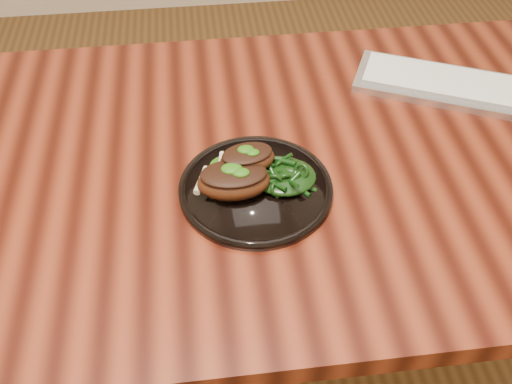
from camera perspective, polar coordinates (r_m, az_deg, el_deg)
desk at (r=1.05m, az=-1.18°, el=0.05°), size 1.60×0.80×0.75m
plate at (r=0.93m, az=-0.04°, el=0.36°), size 0.25×0.25×0.02m
lamb_chop_front at (r=0.90m, az=-2.28°, el=1.21°), size 0.12×0.08×0.05m
lamb_chop_back at (r=0.92m, az=-0.93°, el=3.37°), size 0.10×0.07×0.04m
herb_smear at (r=0.96m, az=-2.28°, el=2.83°), size 0.08×0.05×0.00m
greens_heap at (r=0.92m, az=2.97°, el=1.84°), size 0.10×0.09×0.04m
keyboard at (r=1.21m, az=20.87°, el=9.59°), size 0.47×0.32×0.02m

